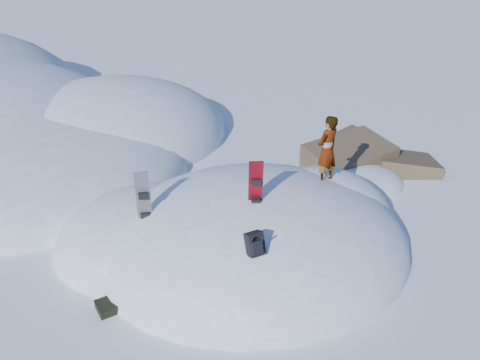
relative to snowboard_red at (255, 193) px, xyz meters
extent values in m
plane|color=white|center=(0.08, 0.50, -1.65)|extent=(120.00, 120.00, 0.00)
ellipsoid|color=white|center=(0.08, 0.50, -1.65)|extent=(7.00, 6.00, 3.00)
ellipsoid|color=white|center=(-2.12, 1.10, -1.65)|extent=(4.40, 4.00, 2.20)
ellipsoid|color=white|center=(1.88, 1.30, -1.65)|extent=(3.60, 3.20, 2.50)
ellipsoid|color=white|center=(-5.92, 5.50, -1.65)|extent=(10.00, 9.00, 2.80)
ellipsoid|color=white|center=(-3.42, 8.00, -1.65)|extent=(8.00, 8.00, 3.60)
ellipsoid|color=white|center=(-5.42, 4.50, -1.65)|extent=(6.00, 5.00, 1.80)
cube|color=brown|center=(3.68, 3.90, -1.55)|extent=(2.82, 2.41, 1.62)
cube|color=brown|center=(5.28, 3.50, -1.75)|extent=(2.16, 1.80, 1.33)
cube|color=brown|center=(4.28, 5.10, -1.65)|extent=(2.08, 2.01, 1.10)
ellipsoid|color=white|center=(3.28, 2.90, -1.65)|extent=(3.20, 2.40, 1.00)
cube|color=#B3091C|center=(0.00, 0.02, -0.02)|extent=(0.31, 0.25, 1.51)
cube|color=black|center=(0.00, -0.05, 0.29)|extent=(0.19, 0.14, 0.13)
cube|color=black|center=(0.00, -0.05, -0.17)|extent=(0.19, 0.14, 0.13)
cube|color=black|center=(-2.21, 0.45, -0.36)|extent=(0.30, 0.24, 1.53)
cube|color=black|center=(-2.21, 0.39, -0.05)|extent=(0.19, 0.13, 0.13)
cube|color=black|center=(-2.21, 0.39, -0.52)|extent=(0.19, 0.13, 0.13)
cube|color=black|center=(-0.28, -1.29, -0.29)|extent=(0.39, 0.41, 0.47)
cube|color=black|center=(-0.28, -1.42, -0.27)|extent=(0.25, 0.22, 0.25)
cylinder|color=black|center=(-0.37, -1.40, -0.18)|extent=(0.03, 0.17, 0.31)
cylinder|color=black|center=(-0.19, -1.40, -0.18)|extent=(0.03, 0.17, 0.31)
cube|color=black|center=(-2.90, -0.96, -1.56)|extent=(0.71, 0.61, 0.17)
cube|color=black|center=(-2.62, -0.78, -1.49)|extent=(0.37, 0.30, 0.11)
imported|color=slate|center=(1.84, 1.05, 0.33)|extent=(0.69, 0.62, 1.59)
camera|label=1|loc=(-1.76, -7.92, 4.55)|focal=35.00mm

